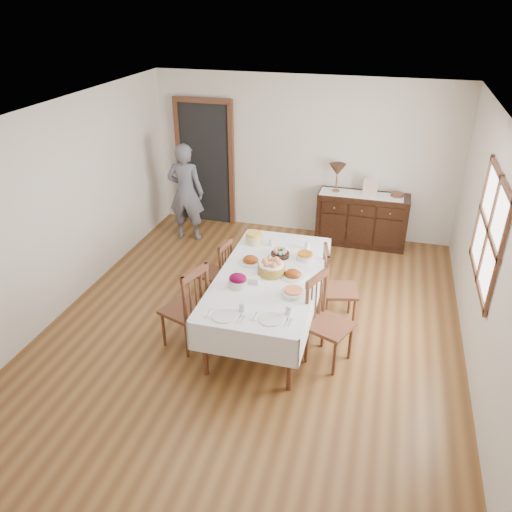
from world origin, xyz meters
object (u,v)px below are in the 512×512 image
(table_lamp, at_px, (337,170))
(chair_right_near, at_px, (326,320))
(dining_table, at_px, (269,281))
(chair_right_far, at_px, (336,286))
(chair_left_near, at_px, (187,307))
(person, at_px, (186,189))
(chair_left_far, at_px, (218,271))
(sideboard, at_px, (362,219))

(table_lamp, bearing_deg, chair_right_near, -84.07)
(dining_table, height_order, chair_right_far, chair_right_far)
(dining_table, bearing_deg, chair_right_near, -26.83)
(dining_table, relative_size, chair_left_near, 2.15)
(chair_right_far, distance_m, person, 3.24)
(chair_left_far, xyz_separation_m, sideboard, (1.68, 2.26, -0.02))
(sideboard, relative_size, person, 0.83)
(chair_left_near, bearing_deg, chair_right_near, 115.86)
(chair_right_far, bearing_deg, chair_right_near, 165.41)
(dining_table, distance_m, chair_left_near, 1.00)
(chair_right_near, bearing_deg, dining_table, 85.98)
(chair_right_far, xyz_separation_m, table_lamp, (-0.33, 2.33, 0.70))
(chair_left_near, xyz_separation_m, chair_right_near, (1.56, 0.18, -0.01))
(chair_left_far, relative_size, chair_right_near, 0.85)
(person, height_order, table_lamp, person)
(chair_right_near, distance_m, sideboard, 3.09)
(chair_left_near, distance_m, person, 2.95)
(chair_left_near, distance_m, sideboard, 3.68)
(dining_table, relative_size, person, 1.32)
(chair_left_near, relative_size, sideboard, 0.75)
(chair_right_near, xyz_separation_m, person, (-2.69, 2.53, 0.33))
(chair_left_near, relative_size, chair_left_far, 1.19)
(chair_left_near, height_order, chair_right_near, chair_left_near)
(table_lamp, bearing_deg, dining_table, -98.78)
(chair_right_near, distance_m, table_lamp, 3.18)
(chair_right_near, distance_m, person, 3.71)
(sideboard, bearing_deg, chair_right_far, -93.11)
(chair_left_far, distance_m, chair_right_near, 1.76)
(table_lamp, bearing_deg, chair_left_far, -118.47)
(dining_table, xyz_separation_m, sideboard, (0.88, 2.72, -0.26))
(dining_table, bearing_deg, chair_right_far, 27.25)
(dining_table, distance_m, sideboard, 2.87)
(chair_left_far, distance_m, table_lamp, 2.68)
(chair_left_near, relative_size, chair_right_near, 1.01)
(chair_right_near, bearing_deg, chair_left_near, 118.90)
(sideboard, relative_size, table_lamp, 3.12)
(chair_right_near, relative_size, table_lamp, 2.29)
(chair_right_near, height_order, sideboard, chair_right_near)
(dining_table, xyz_separation_m, chair_right_near, (0.74, -0.37, -0.16))
(person, bearing_deg, chair_left_far, 118.77)
(chair_right_near, bearing_deg, chair_left_far, 84.16)
(chair_right_far, height_order, table_lamp, table_lamp)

